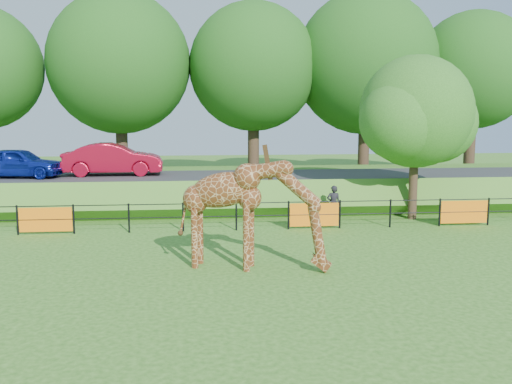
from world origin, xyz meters
TOP-DOWN VIEW (x-y plane):
  - ground at (0.00, 0.00)m, footprint 90.00×90.00m
  - giraffe at (0.14, 2.67)m, footprint 4.47×2.11m
  - perimeter_fence at (0.00, 8.00)m, footprint 28.07×0.10m
  - embankment at (0.00, 15.50)m, footprint 40.00×9.00m
  - road at (0.00, 14.00)m, footprint 40.00×5.00m
  - car_blue at (-9.71, 14.11)m, footprint 4.28×2.24m
  - car_red at (-5.48, 14.68)m, footprint 4.72×1.76m
  - visitor at (4.04, 9.23)m, footprint 0.60×0.45m
  - tree_east at (7.60, 9.63)m, footprint 5.40×4.71m
  - bg_tree_line at (1.89, 22.00)m, footprint 37.30×8.80m

SIDE VIEW (x-z plane):
  - ground at x=0.00m, z-range 0.00..0.00m
  - perimeter_fence at x=0.00m, z-range 0.00..1.10m
  - embankment at x=0.00m, z-range 0.00..1.30m
  - visitor at x=4.04m, z-range 0.00..1.51m
  - road at x=0.00m, z-range 1.30..1.42m
  - giraffe at x=0.14m, z-range 0.00..3.17m
  - car_blue at x=-9.71m, z-range 1.42..2.81m
  - car_red at x=-5.48m, z-range 1.42..2.96m
  - tree_east at x=7.60m, z-range 0.90..7.66m
  - bg_tree_line at x=1.89m, z-range 1.28..13.10m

